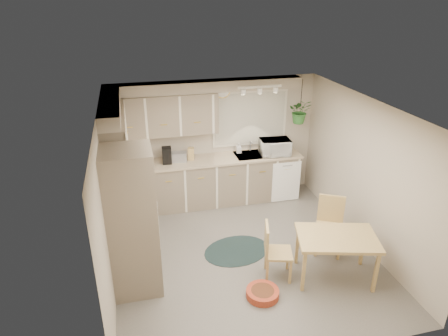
{
  "coord_description": "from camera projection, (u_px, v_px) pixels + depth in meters",
  "views": [
    {
      "loc": [
        -1.57,
        -5.08,
        3.89
      ],
      "look_at": [
        -0.19,
        0.55,
        1.29
      ],
      "focal_mm": 32.0,
      "sensor_mm": 36.0,
      "label": 1
    }
  ],
  "objects": [
    {
      "name": "upper_cab_back",
      "position": [
        162.0,
        115.0,
        7.18
      ],
      "size": [
        2.0,
        0.35,
        0.75
      ],
      "primitive_type": "cube",
      "color": "gray",
      "rests_on": "wall_back"
    },
    {
      "name": "wall_right",
      "position": [
        365.0,
        174.0,
        6.38
      ],
      "size": [
        0.04,
        4.2,
        2.4
      ],
      "primitive_type": "cube",
      "color": "#B4A895",
      "rests_on": "floor"
    },
    {
      "name": "coffee_maker",
      "position": [
        167.0,
        155.0,
        7.37
      ],
      "size": [
        0.18,
        0.22,
        0.3
      ],
      "primitive_type": "cube",
      "rotation": [
        0.0,
        0.0,
        -0.07
      ],
      "color": "black",
      "rests_on": "counter_back"
    },
    {
      "name": "oven_stack",
      "position": [
        133.0,
        223.0,
        5.31
      ],
      "size": [
        0.65,
        0.65,
        2.1
      ],
      "primitive_type": "cube",
      "color": "gray",
      "rests_on": "floor"
    },
    {
      "name": "range_hood",
      "position": [
        127.0,
        178.0,
        5.76
      ],
      "size": [
        0.4,
        0.6,
        0.14
      ],
      "primitive_type": "cube",
      "color": "white",
      "rests_on": "upper_cab_left"
    },
    {
      "name": "wall_oven_face",
      "position": [
        157.0,
        220.0,
        5.38
      ],
      "size": [
        0.02,
        0.56,
        0.58
      ],
      "primitive_type": "cube",
      "color": "white",
      "rests_on": "oven_stack"
    },
    {
      "name": "soap_bottle",
      "position": [
        239.0,
        151.0,
        7.86
      ],
      "size": [
        0.12,
        0.22,
        0.1
      ],
      "primitive_type": "imported",
      "rotation": [
        0.0,
        0.0,
        -0.13
      ],
      "color": "white",
      "rests_on": "counter_back"
    },
    {
      "name": "chair_back",
      "position": [
        329.0,
        227.0,
        6.31
      ],
      "size": [
        0.58,
        0.58,
        0.92
      ],
      "primitive_type": "cube",
      "rotation": [
        0.0,
        0.0,
        2.65
      ],
      "color": "#D8B36C",
      "rests_on": "floor"
    },
    {
      "name": "ceiling",
      "position": [
        247.0,
        109.0,
        5.45
      ],
      "size": [
        4.2,
        4.2,
        0.0
      ],
      "primitive_type": "plane",
      "color": "white",
      "rests_on": "wall_back"
    },
    {
      "name": "hanging_plant",
      "position": [
        300.0,
        114.0,
        7.58
      ],
      "size": [
        0.54,
        0.57,
        0.37
      ],
      "primitive_type": "imported",
      "rotation": [
        0.0,
        0.0,
        -0.28
      ],
      "color": "#2C6729",
      "rests_on": "ceiling"
    },
    {
      "name": "soffit_back",
      "position": [
        205.0,
        86.0,
        7.18
      ],
      "size": [
        3.6,
        0.3,
        0.2
      ],
      "primitive_type": "cube",
      "color": "#B4A895",
      "rests_on": "wall_back"
    },
    {
      "name": "window_blinds",
      "position": [
        250.0,
        118.0,
        7.77
      ],
      "size": [
        1.4,
        0.02,
        1.0
      ],
      "primitive_type": "cube",
      "color": "silver",
      "rests_on": "wall_back"
    },
    {
      "name": "braided_rug",
      "position": [
        237.0,
        251.0,
        6.5
      ],
      "size": [
        1.22,
        1.0,
        0.01
      ],
      "primitive_type": "ellipsoid",
      "rotation": [
        0.0,
        0.0,
        0.18
      ],
      "color": "black",
      "rests_on": "floor"
    },
    {
      "name": "sink",
      "position": [
        253.0,
        157.0,
        7.81
      ],
      "size": [
        0.7,
        0.48,
        0.1
      ],
      "primitive_type": "cube",
      "color": "#9B9CA2",
      "rests_on": "counter_back"
    },
    {
      "name": "floor",
      "position": [
        244.0,
        253.0,
        6.43
      ],
      "size": [
        4.2,
        4.2,
        0.0
      ],
      "primitive_type": "plane",
      "color": "slate",
      "rests_on": "ground"
    },
    {
      "name": "track_light_bar",
      "position": [
        260.0,
        87.0,
        7.01
      ],
      "size": [
        0.8,
        0.04,
        0.04
      ],
      "primitive_type": "cube",
      "color": "white",
      "rests_on": "ceiling"
    },
    {
      "name": "upper_cab_left",
      "position": [
        115.0,
        135.0,
        6.18
      ],
      "size": [
        0.35,
        2.0,
        0.75
      ],
      "primitive_type": "cube",
      "color": "gray",
      "rests_on": "wall_left"
    },
    {
      "name": "toaster",
      "position": [
        179.0,
        157.0,
        7.46
      ],
      "size": [
        0.32,
        0.21,
        0.18
      ],
      "primitive_type": "cube",
      "rotation": [
        0.0,
        0.0,
        -0.14
      ],
      "color": "#9B9CA2",
      "rests_on": "counter_back"
    },
    {
      "name": "window_frame",
      "position": [
        250.0,
        118.0,
        7.78
      ],
      "size": [
        1.5,
        0.02,
        1.1
      ],
      "primitive_type": "cube",
      "color": "silver",
      "rests_on": "wall_back"
    },
    {
      "name": "base_cab_left",
      "position": [
        132.0,
        215.0,
        6.66
      ],
      "size": [
        0.6,
        1.85,
        0.9
      ],
      "primitive_type": "cube",
      "color": "gray",
      "rests_on": "floor"
    },
    {
      "name": "pet_bed",
      "position": [
        263.0,
        293.0,
        5.51
      ],
      "size": [
        0.53,
        0.53,
        0.11
      ],
      "primitive_type": "cylinder",
      "rotation": [
        0.0,
        0.0,
        0.17
      ],
      "color": "#C33D27",
      "rests_on": "floor"
    },
    {
      "name": "counter_back",
      "position": [
        208.0,
        160.0,
        7.6
      ],
      "size": [
        3.64,
        0.64,
        0.04
      ],
      "primitive_type": "cube",
      "color": "tan",
      "rests_on": "base_cab_back"
    },
    {
      "name": "wall_clock",
      "position": [
        223.0,
        90.0,
        7.41
      ],
      "size": [
        0.3,
        0.03,
        0.3
      ],
      "primitive_type": "cylinder",
      "rotation": [
        1.57,
        0.0,
        0.0
      ],
      "color": "#E8BD51",
      "rests_on": "wall_back"
    },
    {
      "name": "cooktop",
      "position": [
        131.0,
        205.0,
        5.95
      ],
      "size": [
        0.52,
        0.58,
        0.02
      ],
      "primitive_type": "cube",
      "color": "white",
      "rests_on": "counter_left"
    },
    {
      "name": "microwave",
      "position": [
        275.0,
        145.0,
        7.72
      ],
      "size": [
        0.59,
        0.35,
        0.39
      ],
      "primitive_type": "imported",
      "rotation": [
        0.0,
        0.0,
        -0.07
      ],
      "color": "white",
      "rests_on": "counter_back"
    },
    {
      "name": "counter_left",
      "position": [
        130.0,
        190.0,
        6.47
      ],
      "size": [
        0.64,
        1.89,
        0.04
      ],
      "primitive_type": "cube",
      "color": "tan",
      "rests_on": "base_cab_left"
    },
    {
      "name": "wall_left",
      "position": [
        107.0,
        203.0,
        5.51
      ],
      "size": [
        0.04,
        4.2,
        2.4
      ],
      "primitive_type": "cube",
      "color": "#B4A895",
      "rests_on": "floor"
    },
    {
      "name": "dining_table",
      "position": [
        335.0,
        257.0,
        5.78
      ],
      "size": [
        1.27,
        1.01,
        0.7
      ],
      "primitive_type": "cube",
      "rotation": [
        0.0,
        0.0,
        -0.26
      ],
      "color": "#D8B36C",
      "rests_on": "floor"
    },
    {
      "name": "base_cab_back",
      "position": [
        209.0,
        182.0,
        7.8
      ],
      "size": [
        3.6,
        0.6,
        0.9
      ],
      "primitive_type": "cube",
      "color": "gray",
      "rests_on": "floor"
    },
    {
      "name": "chair_left",
      "position": [
        279.0,
        251.0,
        5.76
      ],
      "size": [
        0.5,
        0.5,
        0.86
      ],
      "primitive_type": "cube",
      "rotation": [
        0.0,
        0.0,
        -1.85
      ],
      "color": "#D8B36C",
      "rests_on": "floor"
    },
    {
      "name": "wall_front",
      "position": [
        304.0,
        277.0,
        4.08
      ],
      "size": [
        4.0,
        0.04,
        2.4
      ],
      "primitive_type": "cube",
      "color": "#B4A895",
      "rests_on": "floor"
    },
    {
      "name": "dishwasher_front",
      "position": [
        286.0,
        182.0,
        7.86
      ],
      "size": [
        0.58,
        0.02,
        0.83
      ],
      "primitive_type": "cube",
      "color": "white",
      "rests_on": "base_cab_back"
    },
    {
      "name": "soffit_left",
      "position": [
        110.0,
        106.0,
        5.98
      ],
      "size": [
        0.3,
        2.0,
        0.2
      ],
      "primitive_type": "cube",
      "color": "#B4A895",
      "rests_on": "wall_left"
    },
    {
      "name": "knife_block",
      "position": [
        191.0,
        154.0,
        7.53
      ],
      "size": [
        0.13,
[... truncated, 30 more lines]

